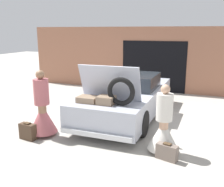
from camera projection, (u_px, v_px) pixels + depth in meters
ground_plane at (127, 116)px, 8.31m from camera, size 40.00×40.00×0.00m
garage_wall_back at (154, 60)px, 11.41m from camera, size 12.00×0.14×2.80m
car at (127, 97)px, 8.16m from camera, size 1.95×4.75×1.80m
person_left at (43, 113)px, 6.67m from camera, size 0.72×0.72×1.69m
person_right at (164, 129)px, 5.73m from camera, size 0.68×0.68×1.54m
suitcase_beside_left_person at (28, 131)px, 6.49m from camera, size 0.45×0.24×0.43m
suitcase_beside_right_person at (167, 152)px, 5.47m from camera, size 0.48×0.29×0.37m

